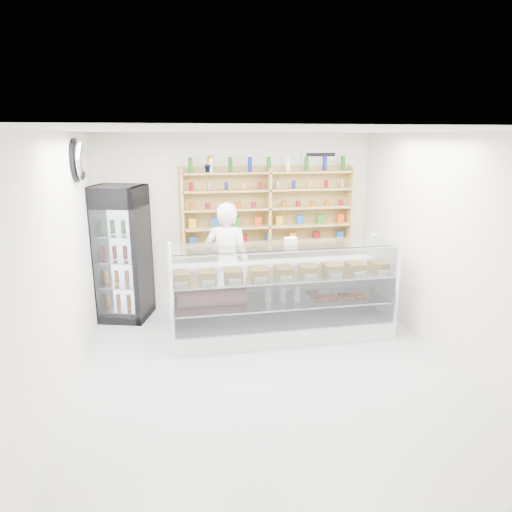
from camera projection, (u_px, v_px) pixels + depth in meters
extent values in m
plane|color=#B6B7BC|center=(269.00, 368.00, 5.57)|extent=(5.00, 5.00, 0.00)
plane|color=white|center=(271.00, 130.00, 4.86)|extent=(5.00, 5.00, 0.00)
plane|color=white|center=(237.00, 220.00, 7.59)|extent=(4.50, 0.00, 4.50)
plane|color=white|center=(357.00, 358.00, 2.84)|extent=(4.50, 0.00, 4.50)
plane|color=white|center=(62.00, 268.00, 4.80)|extent=(0.00, 5.00, 5.00)
plane|color=white|center=(448.00, 248.00, 5.62)|extent=(0.00, 5.00, 5.00)
cube|color=white|center=(281.00, 327.00, 6.47)|extent=(3.06, 0.87, 0.26)
cube|color=white|center=(275.00, 288.00, 6.74)|extent=(3.06, 0.05, 0.64)
cube|color=silver|center=(282.00, 300.00, 6.37)|extent=(2.94, 0.76, 0.02)
cube|color=silver|center=(282.00, 275.00, 6.27)|extent=(3.00, 0.80, 0.02)
cube|color=silver|center=(290.00, 292.00, 5.90)|extent=(3.00, 0.12, 1.07)
cube|color=silver|center=(283.00, 245.00, 6.11)|extent=(3.00, 0.61, 0.01)
imported|color=silver|center=(227.00, 263.00, 6.81)|extent=(0.77, 0.64, 1.83)
cube|color=black|center=(121.00, 253.00, 6.91)|extent=(0.91, 0.90, 2.05)
cube|color=#2D0538|center=(122.00, 199.00, 6.40)|extent=(0.70, 0.23, 0.29)
cube|color=silver|center=(127.00, 265.00, 6.63)|extent=(0.60, 0.18, 1.62)
cube|color=tan|center=(182.00, 211.00, 7.22)|extent=(0.04, 0.28, 1.33)
cube|color=tan|center=(269.00, 209.00, 7.48)|extent=(0.04, 0.28, 1.33)
cube|color=tan|center=(349.00, 206.00, 7.73)|extent=(0.04, 0.28, 1.33)
cube|color=tan|center=(268.00, 244.00, 7.63)|extent=(2.80, 0.28, 0.03)
cube|color=tan|center=(269.00, 226.00, 7.55)|extent=(2.80, 0.28, 0.03)
cube|color=tan|center=(269.00, 208.00, 7.48)|extent=(2.80, 0.28, 0.03)
cube|color=tan|center=(269.00, 190.00, 7.40)|extent=(2.80, 0.28, 0.03)
cube|color=tan|center=(269.00, 172.00, 7.33)|extent=(2.80, 0.28, 0.03)
imported|color=#1E6626|center=(209.00, 164.00, 7.12)|extent=(0.16, 0.14, 0.27)
ellipsoid|color=silver|center=(80.00, 160.00, 5.69)|extent=(0.15, 0.50, 0.50)
cube|color=white|center=(320.00, 155.00, 7.55)|extent=(0.62, 0.03, 0.20)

